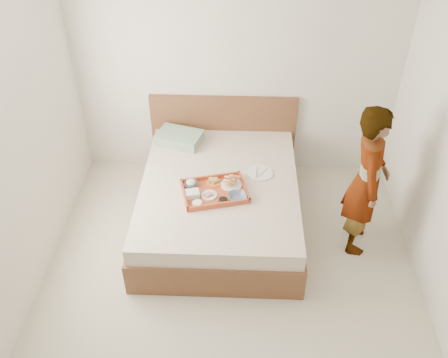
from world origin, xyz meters
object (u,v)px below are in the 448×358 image
dinner_plate (260,173)px  person (367,181)px  bed (220,202)px  tray (215,191)px

dinner_plate → person: (0.96, -0.39, 0.24)m
bed → dinner_plate: bearing=21.0°
bed → person: (1.37, -0.24, 0.51)m
tray → dinner_plate: tray is taller
bed → dinner_plate: dinner_plate is taller
tray → person: person is taller
tray → dinner_plate: (0.44, 0.33, -0.02)m
person → tray: bearing=94.9°
tray → bed: bearing=63.0°
bed → dinner_plate: size_ratio=7.61×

